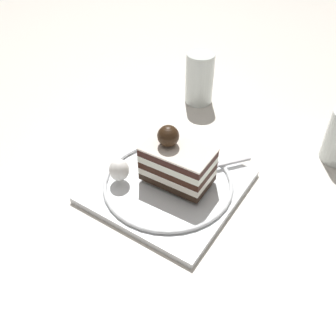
# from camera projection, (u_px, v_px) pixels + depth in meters

# --- Properties ---
(ground_plane) EXTENTS (2.40, 2.40, 0.00)m
(ground_plane) POSITION_uv_depth(u_px,v_px,m) (179.00, 184.00, 0.67)
(ground_plane) COLOR silver
(dessert_plate) EXTENTS (0.25, 0.25, 0.02)m
(dessert_plate) POSITION_uv_depth(u_px,v_px,m) (168.00, 185.00, 0.65)
(dessert_plate) COLOR white
(dessert_plate) RESTS_ON ground_plane
(cake_slice) EXTENTS (0.12, 0.07, 0.10)m
(cake_slice) POSITION_uv_depth(u_px,v_px,m) (178.00, 163.00, 0.63)
(cake_slice) COLOR black
(cake_slice) RESTS_ON dessert_plate
(whipped_cream_dollop) EXTENTS (0.03, 0.03, 0.04)m
(whipped_cream_dollop) POSITION_uv_depth(u_px,v_px,m) (119.00, 170.00, 0.64)
(whipped_cream_dollop) COLOR white
(whipped_cream_dollop) RESTS_ON dessert_plate
(fork) EXTENTS (0.08, 0.09, 0.00)m
(fork) POSITION_uv_depth(u_px,v_px,m) (221.00, 165.00, 0.68)
(fork) COLOR silver
(fork) RESTS_ON dessert_plate
(drink_glass_far) EXTENTS (0.06, 0.06, 0.12)m
(drink_glass_far) POSITION_uv_depth(u_px,v_px,m) (199.00, 81.00, 0.85)
(drink_glass_far) COLOR white
(drink_glass_far) RESTS_ON ground_plane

